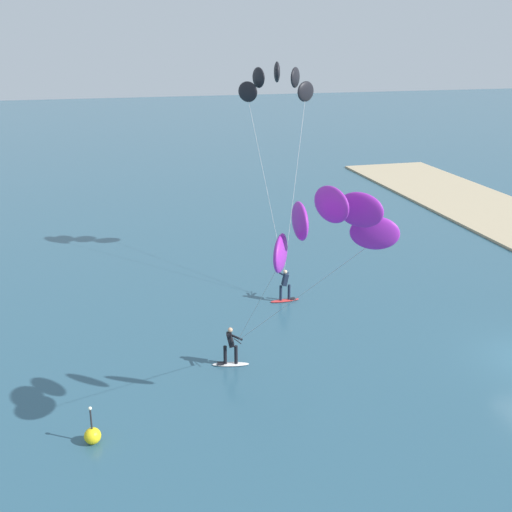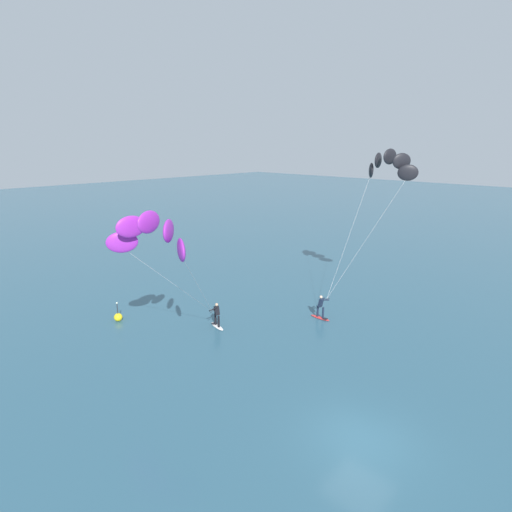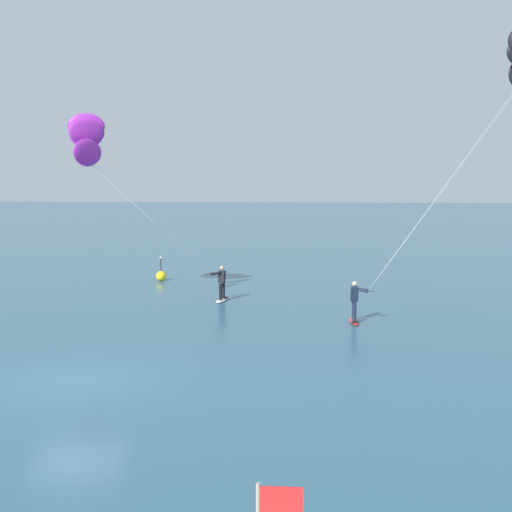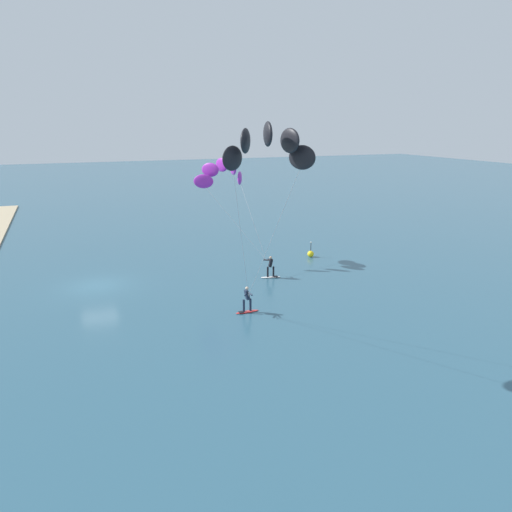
# 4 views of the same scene
# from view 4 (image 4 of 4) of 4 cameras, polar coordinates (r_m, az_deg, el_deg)

# --- Properties ---
(ground_plane) EXTENTS (240.00, 240.00, 0.00)m
(ground_plane) POSITION_cam_4_polar(r_m,az_deg,el_deg) (36.65, -18.19, -3.36)
(ground_plane) COLOR #2D566B
(kitesurfer_nearshore) EXTENTS (7.13, 4.27, 11.38)m
(kitesurfer_nearshore) POSITION_cam_4_polar(r_m,az_deg,el_deg) (22.27, 1.22, 11.55)
(kitesurfer_nearshore) COLOR red
(kitesurfer_nearshore) RESTS_ON ground
(kitesurfer_mid_water) EXTENTS (7.38, 5.16, 8.61)m
(kitesurfer_mid_water) POSITION_cam_4_polar(r_m,az_deg,el_deg) (39.54, -3.79, 9.33)
(kitesurfer_mid_water) COLOR white
(kitesurfer_mid_water) RESTS_ON ground
(marker_buoy) EXTENTS (0.56, 0.56, 1.38)m
(marker_buoy) POSITION_cam_4_polar(r_m,az_deg,el_deg) (42.44, 6.45, 0.27)
(marker_buoy) COLOR yellow
(marker_buoy) RESTS_ON ground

